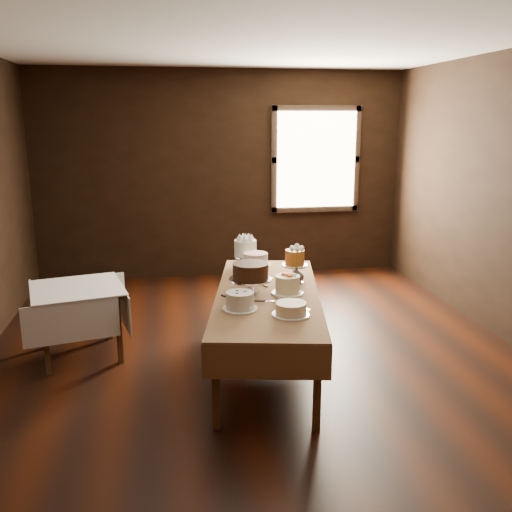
{
  "coord_description": "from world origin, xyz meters",
  "views": [
    {
      "loc": [
        -0.8,
        -4.59,
        2.15
      ],
      "look_at": [
        0.0,
        0.2,
        0.95
      ],
      "focal_mm": 39.04,
      "sensor_mm": 36.0,
      "label": 1
    }
  ],
  "objects_px": {
    "display_table": "(268,298)",
    "cake_server_c": "(259,282)",
    "cake_server_b": "(303,307)",
    "cake_lattice": "(255,265)",
    "cake_server_e": "(235,300)",
    "flower_vase": "(296,275)",
    "cake_swirl": "(240,301)",
    "cake_cream": "(291,309)",
    "cake_caramel": "(295,265)",
    "cake_flowers": "(288,285)",
    "cake_server_d": "(299,283)",
    "cake_chocolate": "(251,279)",
    "cake_server_a": "(274,301)",
    "side_table": "(77,295)",
    "cake_meringue": "(245,254)"
  },
  "relations": [
    {
      "from": "display_table",
      "to": "cake_server_c",
      "type": "relative_size",
      "value": 9.83
    },
    {
      "from": "cake_server_b",
      "to": "display_table",
      "type": "bearing_deg",
      "value": 179.6
    },
    {
      "from": "cake_lattice",
      "to": "cake_server_e",
      "type": "height_order",
      "value": "cake_lattice"
    },
    {
      "from": "display_table",
      "to": "flower_vase",
      "type": "height_order",
      "value": "flower_vase"
    },
    {
      "from": "cake_swirl",
      "to": "cake_cream",
      "type": "distance_m",
      "value": 0.42
    },
    {
      "from": "cake_lattice",
      "to": "cake_swirl",
      "type": "height_order",
      "value": "cake_lattice"
    },
    {
      "from": "cake_caramel",
      "to": "cake_server_b",
      "type": "height_order",
      "value": "cake_caramel"
    },
    {
      "from": "cake_flowers",
      "to": "cake_server_c",
      "type": "distance_m",
      "value": 0.41
    },
    {
      "from": "cake_server_c",
      "to": "cake_server_d",
      "type": "distance_m",
      "value": 0.37
    },
    {
      "from": "cake_chocolate",
      "to": "cake_server_d",
      "type": "height_order",
      "value": "cake_chocolate"
    },
    {
      "from": "cake_swirl",
      "to": "cake_server_e",
      "type": "height_order",
      "value": "cake_swirl"
    },
    {
      "from": "cake_server_a",
      "to": "flower_vase",
      "type": "relative_size",
      "value": 1.68
    },
    {
      "from": "cake_lattice",
      "to": "cake_server_d",
      "type": "relative_size",
      "value": 1.22
    },
    {
      "from": "cake_swirl",
      "to": "cake_server_e",
      "type": "bearing_deg",
      "value": 92.75
    },
    {
      "from": "cake_cream",
      "to": "cake_server_d",
      "type": "height_order",
      "value": "cake_cream"
    },
    {
      "from": "cake_swirl",
      "to": "side_table",
      "type": "bearing_deg",
      "value": 146.17
    },
    {
      "from": "display_table",
      "to": "cake_lattice",
      "type": "relative_size",
      "value": 8.06
    },
    {
      "from": "cake_server_a",
      "to": "cake_server_c",
      "type": "relative_size",
      "value": 1.0
    },
    {
      "from": "side_table",
      "to": "cake_cream",
      "type": "height_order",
      "value": "cake_cream"
    },
    {
      "from": "cake_meringue",
      "to": "side_table",
      "type": "bearing_deg",
      "value": -166.69
    },
    {
      "from": "display_table",
      "to": "cake_server_e",
      "type": "xyz_separation_m",
      "value": [
        -0.31,
        -0.16,
        0.05
      ]
    },
    {
      "from": "flower_vase",
      "to": "cake_chocolate",
      "type": "bearing_deg",
      "value": -155.08
    },
    {
      "from": "side_table",
      "to": "cake_cream",
      "type": "relative_size",
      "value": 2.93
    },
    {
      "from": "cake_server_e",
      "to": "flower_vase",
      "type": "xyz_separation_m",
      "value": [
        0.62,
        0.41,
        0.07
      ]
    },
    {
      "from": "flower_vase",
      "to": "cake_meringue",
      "type": "bearing_deg",
      "value": 119.79
    },
    {
      "from": "cake_server_c",
      "to": "flower_vase",
      "type": "xyz_separation_m",
      "value": [
        0.34,
        -0.05,
        0.07
      ]
    },
    {
      "from": "cake_lattice",
      "to": "cake_server_b",
      "type": "bearing_deg",
      "value": -77.69
    },
    {
      "from": "cake_server_b",
      "to": "cake_server_e",
      "type": "relative_size",
      "value": 1.0
    },
    {
      "from": "cake_meringue",
      "to": "cake_server_a",
      "type": "relative_size",
      "value": 1.18
    },
    {
      "from": "cake_chocolate",
      "to": "cake_server_e",
      "type": "height_order",
      "value": "cake_chocolate"
    },
    {
      "from": "side_table",
      "to": "cake_server_e",
      "type": "relative_size",
      "value": 3.99
    },
    {
      "from": "cake_server_e",
      "to": "cake_cream",
      "type": "bearing_deg",
      "value": 5.33
    },
    {
      "from": "side_table",
      "to": "flower_vase",
      "type": "xyz_separation_m",
      "value": [
        1.98,
        -0.27,
        0.17
      ]
    },
    {
      "from": "cake_swirl",
      "to": "cake_server_c",
      "type": "height_order",
      "value": "cake_swirl"
    },
    {
      "from": "display_table",
      "to": "cake_server_b",
      "type": "height_order",
      "value": "cake_server_b"
    },
    {
      "from": "cake_lattice",
      "to": "cake_chocolate",
      "type": "bearing_deg",
      "value": -103.95
    },
    {
      "from": "cake_flowers",
      "to": "cake_server_c",
      "type": "xyz_separation_m",
      "value": [
        -0.19,
        0.36,
        -0.07
      ]
    },
    {
      "from": "cake_server_d",
      "to": "cake_server_e",
      "type": "distance_m",
      "value": 0.74
    },
    {
      "from": "cake_lattice",
      "to": "cake_server_b",
      "type": "height_order",
      "value": "cake_lattice"
    },
    {
      "from": "flower_vase",
      "to": "cake_flowers",
      "type": "bearing_deg",
      "value": -116.24
    },
    {
      "from": "cake_server_a",
      "to": "cake_server_c",
      "type": "height_order",
      "value": "same"
    },
    {
      "from": "cake_swirl",
      "to": "cake_server_a",
      "type": "height_order",
      "value": "cake_swirl"
    },
    {
      "from": "cake_chocolate",
      "to": "cake_server_e",
      "type": "bearing_deg",
      "value": -129.85
    },
    {
      "from": "cake_meringue",
      "to": "cake_flowers",
      "type": "height_order",
      "value": "cake_meringue"
    },
    {
      "from": "cake_server_c",
      "to": "flower_vase",
      "type": "relative_size",
      "value": 1.68
    },
    {
      "from": "cake_server_d",
      "to": "flower_vase",
      "type": "height_order",
      "value": "flower_vase"
    },
    {
      "from": "cake_lattice",
      "to": "cake_swirl",
      "type": "relative_size",
      "value": 1.04
    },
    {
      "from": "cake_meringue",
      "to": "flower_vase",
      "type": "xyz_separation_m",
      "value": [
        0.37,
        -0.65,
        -0.06
      ]
    },
    {
      "from": "cake_meringue",
      "to": "cake_cream",
      "type": "relative_size",
      "value": 0.87
    },
    {
      "from": "display_table",
      "to": "cake_server_d",
      "type": "distance_m",
      "value": 0.4
    }
  ]
}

